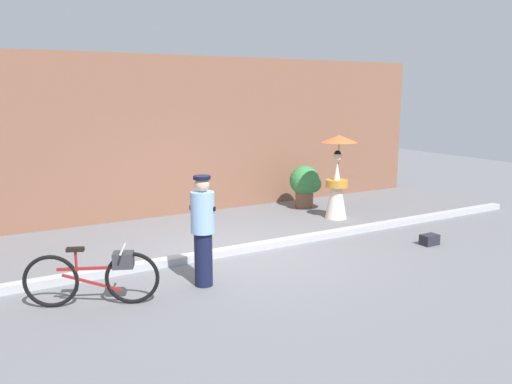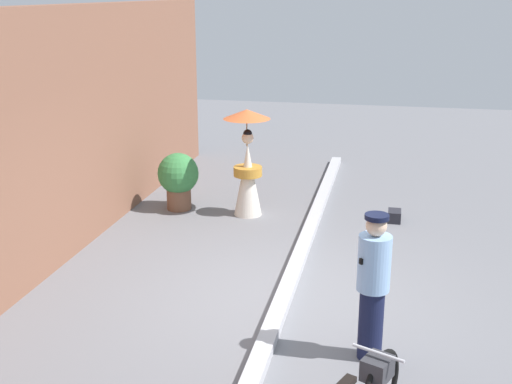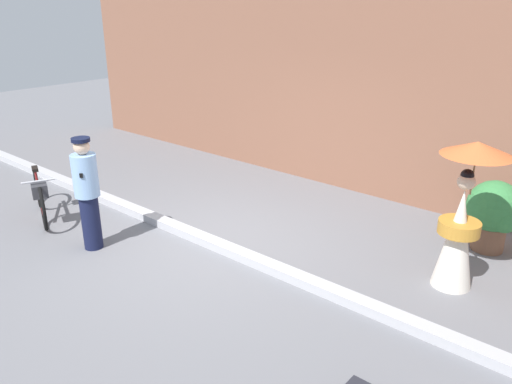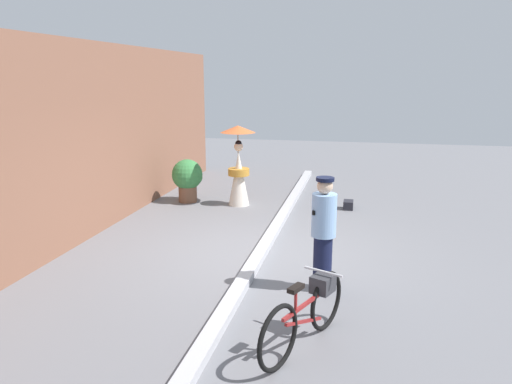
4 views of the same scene
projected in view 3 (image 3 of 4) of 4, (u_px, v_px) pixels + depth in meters
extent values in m
plane|color=slate|center=(209.00, 245.00, 7.28)|extent=(30.00, 30.00, 0.00)
cube|color=brown|center=(343.00, 90.00, 9.11)|extent=(14.00, 0.40, 3.55)
cube|color=#B2B2B7|center=(209.00, 241.00, 7.25)|extent=(14.00, 0.20, 0.12)
torus|color=black|center=(43.00, 208.00, 7.65)|extent=(0.67, 0.33, 0.71)
torus|color=black|center=(37.00, 187.00, 8.51)|extent=(0.67, 0.33, 0.71)
cube|color=maroon|center=(38.00, 188.00, 8.02)|extent=(0.81, 0.38, 0.04)
cube|color=maroon|center=(40.00, 199.00, 8.09)|extent=(0.71, 0.33, 0.27)
cylinder|color=maroon|center=(36.00, 178.00, 8.13)|extent=(0.03, 0.03, 0.30)
cube|color=black|center=(35.00, 169.00, 8.08)|extent=(0.24, 0.17, 0.05)
cylinder|color=silver|center=(38.00, 181.00, 7.59)|extent=(0.22, 0.45, 0.03)
cube|color=#333338|center=(40.00, 190.00, 7.64)|extent=(0.33, 0.31, 0.20)
cylinder|color=#141938|center=(91.00, 222.00, 7.07)|extent=(0.26, 0.26, 0.79)
cylinder|color=#8CB2E0|center=(85.00, 175.00, 6.83)|extent=(0.34, 0.34, 0.59)
sphere|color=#D8B293|center=(81.00, 147.00, 6.68)|extent=(0.21, 0.21, 0.21)
cylinder|color=black|center=(80.00, 140.00, 6.65)|extent=(0.25, 0.25, 0.05)
cube|color=black|center=(85.00, 171.00, 6.80)|extent=(0.29, 0.30, 0.06)
cone|color=silver|center=(457.00, 239.00, 6.05)|extent=(0.48, 0.48, 1.26)
cylinder|color=#C1842D|center=(459.00, 227.00, 5.99)|extent=(0.49, 0.49, 0.16)
sphere|color=beige|center=(466.00, 181.00, 5.78)|extent=(0.20, 0.20, 0.20)
sphere|color=black|center=(467.00, 176.00, 5.76)|extent=(0.15, 0.15, 0.15)
cylinder|color=olive|center=(474.00, 172.00, 5.73)|extent=(0.02, 0.02, 0.55)
cone|color=orange|center=(477.00, 149.00, 5.63)|extent=(0.80, 0.80, 0.16)
cylinder|color=brown|center=(488.00, 238.00, 7.09)|extent=(0.43, 0.43, 0.37)
sphere|color=#387F42|center=(494.00, 206.00, 6.92)|extent=(0.72, 0.72, 0.72)
sphere|color=#387F42|center=(504.00, 218.00, 6.76)|extent=(0.40, 0.40, 0.40)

